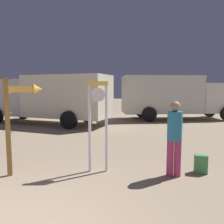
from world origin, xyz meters
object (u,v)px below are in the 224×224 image
at_px(standing_clock, 98,118).
at_px(person_near_clock, 174,135).
at_px(box_truck_far, 171,95).
at_px(arrow_sign, 20,110).
at_px(backpack, 201,164).
at_px(box_truck_near, 53,97).

xyz_separation_m(standing_clock, person_near_clock, (1.79, 0.15, -0.35)).
height_order(person_near_clock, box_truck_far, box_truck_far).
relative_size(arrow_sign, backpack, 5.11).
height_order(box_truck_near, box_truck_far, box_truck_far).
bearing_deg(person_near_clock, arrow_sign, -168.15).
bearing_deg(box_truck_far, backpack, -85.99).
height_order(arrow_sign, box_truck_near, box_truck_near).
bearing_deg(box_truck_far, arrow_sign, -108.05).
relative_size(person_near_clock, backpack, 3.92).
xyz_separation_m(standing_clock, backpack, (2.43, 0.51, -1.11)).
relative_size(person_near_clock, box_truck_far, 0.24).
bearing_deg(arrow_sign, box_truck_near, 113.42).
relative_size(arrow_sign, person_near_clock, 1.30).
bearing_deg(arrow_sign, person_near_clock, 11.85).
relative_size(arrow_sign, box_truck_far, 0.32).
bearing_deg(box_truck_near, person_near_clock, -43.63).
relative_size(backpack, box_truck_far, 0.06).
bearing_deg(arrow_sign, box_truck_far, 71.95).
bearing_deg(box_truck_near, backpack, -39.26).
xyz_separation_m(arrow_sign, person_near_clock, (3.51, 0.74, -0.56)).
xyz_separation_m(box_truck_near, box_truck_far, (6.50, 3.72, 0.02)).
relative_size(standing_clock, box_truck_near, 0.31).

